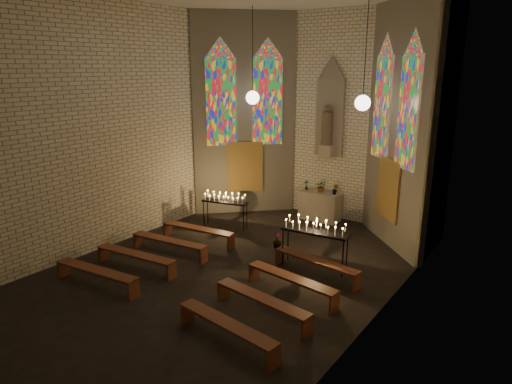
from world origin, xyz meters
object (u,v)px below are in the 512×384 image
at_px(altar, 320,206).
at_px(votive_stand_right, 315,228).
at_px(aisle_flower_pot, 277,240).
at_px(votive_stand_left, 225,199).

xyz_separation_m(altar, votive_stand_right, (1.75, -3.64, 0.62)).
bearing_deg(aisle_flower_pot, votive_stand_right, -21.52).
distance_m(aisle_flower_pot, votive_stand_right, 1.89).
bearing_deg(votive_stand_right, aisle_flower_pot, 151.81).
relative_size(altar, aisle_flower_pot, 2.96).
distance_m(votive_stand_left, votive_stand_right, 4.09).
xyz_separation_m(altar, votive_stand_left, (-2.18, -2.53, 0.47)).
relative_size(altar, votive_stand_left, 0.88).
distance_m(altar, votive_stand_left, 3.37).
relative_size(votive_stand_left, votive_stand_right, 0.87).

